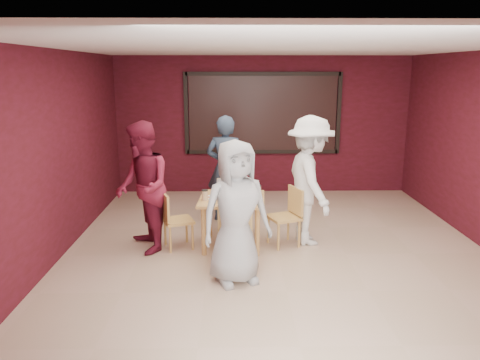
{
  "coord_description": "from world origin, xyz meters",
  "views": [
    {
      "loc": [
        -0.63,
        -6.12,
        2.54
      ],
      "look_at": [
        -0.52,
        0.35,
        0.99
      ],
      "focal_mm": 35.0,
      "sensor_mm": 36.0,
      "label": 1
    }
  ],
  "objects_px": {
    "chair_left": "(173,217)",
    "diner_front": "(236,213)",
    "dining_table": "(232,203)",
    "diner_back": "(226,169)",
    "chair_right": "(288,213)",
    "diner_left": "(143,188)",
    "chair_front": "(235,231)",
    "diner_right": "(310,181)",
    "chair_back": "(231,201)"
  },
  "relations": [
    {
      "from": "chair_front",
      "to": "diner_right",
      "type": "distance_m",
      "value": 1.51
    },
    {
      "from": "dining_table",
      "to": "chair_back",
      "type": "xyz_separation_m",
      "value": [
        -0.01,
        0.76,
        -0.18
      ]
    },
    {
      "from": "diner_right",
      "to": "dining_table",
      "type": "bearing_deg",
      "value": 86.79
    },
    {
      "from": "chair_right",
      "to": "diner_front",
      "type": "xyz_separation_m",
      "value": [
        -0.78,
        -1.21,
        0.39
      ]
    },
    {
      "from": "chair_back",
      "to": "diner_back",
      "type": "height_order",
      "value": "diner_back"
    },
    {
      "from": "diner_back",
      "to": "diner_left",
      "type": "distance_m",
      "value": 1.79
    },
    {
      "from": "chair_right",
      "to": "diner_left",
      "type": "bearing_deg",
      "value": -174.8
    },
    {
      "from": "dining_table",
      "to": "chair_front",
      "type": "height_order",
      "value": "chair_front"
    },
    {
      "from": "chair_right",
      "to": "diner_back",
      "type": "xyz_separation_m",
      "value": [
        -0.93,
        1.2,
        0.41
      ]
    },
    {
      "from": "chair_front",
      "to": "chair_back",
      "type": "xyz_separation_m",
      "value": [
        -0.05,
        1.56,
        -0.04
      ]
    },
    {
      "from": "dining_table",
      "to": "diner_left",
      "type": "bearing_deg",
      "value": -173.25
    },
    {
      "from": "diner_left",
      "to": "diner_right",
      "type": "bearing_deg",
      "value": 74.83
    },
    {
      "from": "chair_left",
      "to": "chair_right",
      "type": "bearing_deg",
      "value": 4.32
    },
    {
      "from": "dining_table",
      "to": "diner_front",
      "type": "height_order",
      "value": "diner_front"
    },
    {
      "from": "diner_left",
      "to": "diner_right",
      "type": "xyz_separation_m",
      "value": [
        2.38,
        0.28,
        0.02
      ]
    },
    {
      "from": "chair_right",
      "to": "diner_front",
      "type": "bearing_deg",
      "value": -122.69
    },
    {
      "from": "chair_back",
      "to": "diner_right",
      "type": "xyz_separation_m",
      "value": [
        1.15,
        -0.63,
        0.48
      ]
    },
    {
      "from": "diner_front",
      "to": "diner_right",
      "type": "height_order",
      "value": "diner_right"
    },
    {
      "from": "diner_right",
      "to": "chair_front",
      "type": "bearing_deg",
      "value": 120.33
    },
    {
      "from": "diner_back",
      "to": "diner_right",
      "type": "distance_m",
      "value": 1.66
    },
    {
      "from": "chair_left",
      "to": "chair_right",
      "type": "distance_m",
      "value": 1.67
    },
    {
      "from": "diner_right",
      "to": "chair_left",
      "type": "bearing_deg",
      "value": 86.4
    },
    {
      "from": "chair_front",
      "to": "chair_back",
      "type": "bearing_deg",
      "value": 91.85
    },
    {
      "from": "dining_table",
      "to": "diner_back",
      "type": "xyz_separation_m",
      "value": [
        -0.11,
        1.24,
        0.25
      ]
    },
    {
      "from": "diner_right",
      "to": "chair_right",
      "type": "bearing_deg",
      "value": 96.41
    },
    {
      "from": "chair_right",
      "to": "chair_front",
      "type": "bearing_deg",
      "value": -133.11
    },
    {
      "from": "chair_front",
      "to": "diner_right",
      "type": "height_order",
      "value": "diner_right"
    },
    {
      "from": "chair_left",
      "to": "chair_right",
      "type": "relative_size",
      "value": 0.97
    },
    {
      "from": "chair_left",
      "to": "chair_right",
      "type": "xyz_separation_m",
      "value": [
        1.66,
        0.13,
        0.02
      ]
    },
    {
      "from": "diner_left",
      "to": "chair_front",
      "type": "bearing_deg",
      "value": 41.24
    },
    {
      "from": "dining_table",
      "to": "diner_back",
      "type": "bearing_deg",
      "value": 94.94
    },
    {
      "from": "chair_left",
      "to": "diner_front",
      "type": "xyz_separation_m",
      "value": [
        0.89,
        -1.09,
        0.41
      ]
    },
    {
      "from": "diner_back",
      "to": "diner_left",
      "type": "relative_size",
      "value": 0.97
    },
    {
      "from": "chair_front",
      "to": "chair_left",
      "type": "height_order",
      "value": "chair_front"
    },
    {
      "from": "chair_back",
      "to": "chair_right",
      "type": "bearing_deg",
      "value": -40.79
    },
    {
      "from": "diner_back",
      "to": "diner_left",
      "type": "bearing_deg",
      "value": 62.7
    },
    {
      "from": "diner_front",
      "to": "diner_left",
      "type": "distance_m",
      "value": 1.65
    },
    {
      "from": "diner_front",
      "to": "diner_back",
      "type": "xyz_separation_m",
      "value": [
        -0.15,
        2.41,
        0.02
      ]
    },
    {
      "from": "chair_front",
      "to": "chair_right",
      "type": "bearing_deg",
      "value": 46.89
    },
    {
      "from": "chair_back",
      "to": "chair_left",
      "type": "relative_size",
      "value": 1.0
    },
    {
      "from": "chair_back",
      "to": "diner_back",
      "type": "distance_m",
      "value": 0.65
    },
    {
      "from": "chair_right",
      "to": "chair_left",
      "type": "bearing_deg",
      "value": -175.68
    },
    {
      "from": "chair_back",
      "to": "diner_left",
      "type": "bearing_deg",
      "value": -143.6
    },
    {
      "from": "diner_right",
      "to": "diner_left",
      "type": "bearing_deg",
      "value": 86.83
    },
    {
      "from": "chair_back",
      "to": "chair_left",
      "type": "height_order",
      "value": "same"
    },
    {
      "from": "diner_front",
      "to": "diner_back",
      "type": "distance_m",
      "value": 2.41
    },
    {
      "from": "chair_front",
      "to": "chair_left",
      "type": "bearing_deg",
      "value": 140.96
    },
    {
      "from": "chair_front",
      "to": "chair_right",
      "type": "height_order",
      "value": "chair_front"
    },
    {
      "from": "dining_table",
      "to": "chair_right",
      "type": "xyz_separation_m",
      "value": [
        0.82,
        0.04,
        -0.16
      ]
    },
    {
      "from": "chair_back",
      "to": "chair_left",
      "type": "distance_m",
      "value": 1.19
    }
  ]
}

